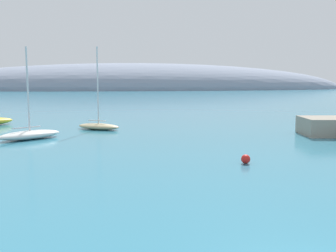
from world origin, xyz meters
name	(u,v)px	position (x,y,z in m)	size (l,w,h in m)	color
distant_ridge	(137,89)	(7.01, 221.02, 0.00)	(261.93, 72.35, 31.18)	gray
sailboat_sand_mid_mooring	(99,125)	(-8.67, 37.08, 0.52)	(5.84, 4.61, 9.93)	#C6B284
sailboat_white_outer_mooring	(30,134)	(-15.32, 30.43, 0.54)	(6.48, 5.52, 9.30)	white
mooring_buoy_red	(246,159)	(2.63, 16.53, 0.34)	(0.67, 0.67, 0.67)	red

